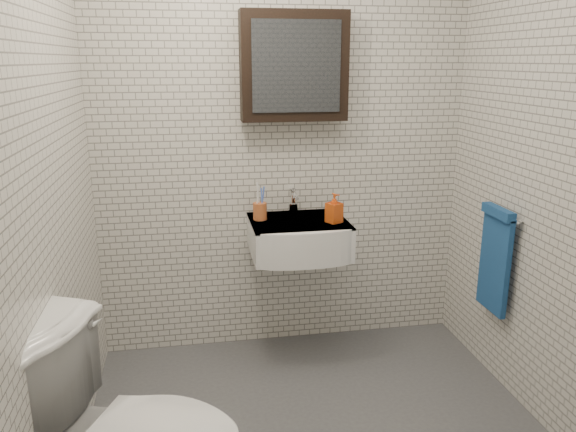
{
  "coord_description": "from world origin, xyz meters",
  "views": [
    {
      "loc": [
        -0.55,
        -2.25,
        1.74
      ],
      "look_at": [
        -0.07,
        0.45,
        0.97
      ],
      "focal_mm": 35.0,
      "sensor_mm": 36.0,
      "label": 1
    }
  ],
  "objects": [
    {
      "name": "towel_rail",
      "position": [
        1.04,
        0.35,
        0.72
      ],
      "size": [
        0.09,
        0.3,
        0.58
      ],
      "color": "silver",
      "rests_on": "room_shell"
    },
    {
      "name": "soap_bottle",
      "position": [
        0.24,
        0.7,
        0.93
      ],
      "size": [
        0.1,
        0.1,
        0.17
      ],
      "primitive_type": "imported",
      "rotation": [
        0.0,
        0.0,
        0.49
      ],
      "color": "orange",
      "rests_on": "washbasin"
    },
    {
      "name": "faucet",
      "position": [
        0.05,
        0.93,
        0.92
      ],
      "size": [
        0.06,
        0.2,
        0.15
      ],
      "color": "silver",
      "rests_on": "washbasin"
    },
    {
      "name": "washbasin",
      "position": [
        0.05,
        0.73,
        0.76
      ],
      "size": [
        0.55,
        0.5,
        0.2
      ],
      "color": "white",
      "rests_on": "room_shell"
    },
    {
      "name": "mirror_cabinet",
      "position": [
        0.05,
        0.93,
        1.7
      ],
      "size": [
        0.6,
        0.15,
        0.6
      ],
      "color": "black",
      "rests_on": "room_shell"
    },
    {
      "name": "toothbrush_cup",
      "position": [
        -0.16,
        0.83,
        0.9
      ],
      "size": [
        0.09,
        0.09,
        0.22
      ],
      "rotation": [
        0.0,
        0.0,
        -0.21
      ],
      "color": "#B65A2D",
      "rests_on": "washbasin"
    },
    {
      "name": "room_shell",
      "position": [
        0.0,
        0.0,
        1.47
      ],
      "size": [
        2.22,
        2.02,
        2.51
      ],
      "color": "silver",
      "rests_on": "ground"
    }
  ]
}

